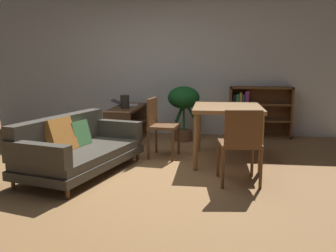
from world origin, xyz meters
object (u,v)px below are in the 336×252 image
Objects in this scene: open_laptop at (126,104)px; bookshelf at (256,112)px; desk_speaker at (125,102)px; potted_floor_plant at (184,103)px; dining_chair_far at (160,123)px; media_console at (127,125)px; dining_chair_near at (240,141)px; fabric_couch at (76,147)px; dining_table at (227,112)px.

bookshelf is (2.32, 0.58, -0.18)m from open_laptop.
potted_floor_plant is at bearing 27.87° from desk_speaker.
dining_chair_far reaches higher than open_laptop.
desk_speaker is at bearing -78.38° from open_laptop.
open_laptop is 1.32m from dining_chair_far.
media_console is 1.05m from potted_floor_plant.
desk_speaker is 0.20× the size of bookshelf.
desk_speaker is at bearing 136.04° from dining_chair_far.
media_console is 2.88× the size of open_laptop.
dining_chair_far is at bearing 134.36° from dining_chair_near.
dining_table reaches higher than fabric_couch.
dining_chair_far is (0.70, -0.88, 0.19)m from media_console.
potted_floor_plant reaches higher than bookshelf.
dining_chair_near is at bearing -6.21° from fabric_couch.
dining_chair_near is at bearing -48.18° from media_console.
fabric_couch is at bearing 173.79° from dining_chair_near.
desk_speaker is at bearing 80.87° from fabric_couch.
dining_chair_near is 1.54m from dining_chair_far.
potted_floor_plant is 2.39m from dining_chair_near.
fabric_couch is 8.58× the size of desk_speaker.
desk_speaker is at bearing 154.98° from dining_table.
dining_table is at bearing 22.22° from fabric_couch.
fabric_couch is 3.55m from bookshelf.
dining_table is 0.98× the size of bookshelf.
dining_chair_far is at bearing -102.60° from potted_floor_plant.
desk_speaker is (0.09, -0.42, 0.08)m from open_laptop.
open_laptop is 0.55× the size of dining_chair_far.
media_console is 2.67m from dining_chair_near.
bookshelf is (2.48, 2.53, 0.15)m from fabric_couch.
dining_chair_near is at bearing -49.73° from open_laptop.
dining_chair_near is (2.00, -0.22, 0.18)m from fabric_couch.
dining_chair_near is at bearing -69.88° from potted_floor_plant.
dining_chair_near is 0.77× the size of bookshelf.
media_console is at bearing 131.82° from dining_chair_near.
fabric_couch is at bearing -94.71° from open_laptop.
potted_floor_plant reaches higher than fabric_couch.
bookshelf is at bearing 71.32° from dining_table.
potted_floor_plant reaches higher than desk_speaker.
desk_speaker is 0.25× the size of dining_chair_near.
potted_floor_plant reaches higher than dining_chair_far.
potted_floor_plant reaches higher than media_console.
potted_floor_plant is 1.11× the size of dining_chair_near.
desk_speaker reaches higher than dining_table.
fabric_couch is at bearing -120.14° from potted_floor_plant.
fabric_couch is at bearing -136.18° from dining_chair_far.
dining_chair_near is (1.84, -2.17, -0.15)m from open_laptop.
fabric_couch is 2.37m from potted_floor_plant.
media_console is 6.24× the size of desk_speaker.
dining_chair_near is (0.82, -2.24, -0.16)m from potted_floor_plant.
media_console is 1.22× the size of bookshelf.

